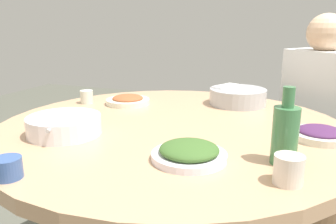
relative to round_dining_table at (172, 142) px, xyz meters
The scene contains 12 objects.
round_dining_table is the anchor object (origin of this frame).
rice_bowl 0.47m from the round_dining_table, 22.37° to the right, with size 0.26×0.26×0.08m.
soup_bowl 0.41m from the round_dining_table, 128.20° to the left, with size 0.27×0.25×0.07m.
dish_greens 0.36m from the round_dining_table, 151.36° to the right, with size 0.22×0.22×0.05m.
dish_stirfry 0.41m from the round_dining_table, 52.63° to the left, with size 0.21×0.21×0.04m.
dish_eggplant 0.53m from the round_dining_table, 86.85° to the right, with size 0.20×0.20×0.04m.
green_bottle 0.50m from the round_dining_table, 119.09° to the right, with size 0.07×0.07×0.22m.
tea_cup_near 0.55m from the round_dining_table, 70.11° to the left, with size 0.06×0.06×0.06m, color silver.
tea_cup_far 0.58m from the round_dining_table, 129.50° to the right, with size 0.07×0.07×0.07m, color silver.
tea_cup_side 0.63m from the round_dining_table, 158.90° to the left, with size 0.07×0.07×0.05m, color #385695.
stool_for_diner_left 1.02m from the round_dining_table, 36.94° to the right, with size 0.36×0.36×0.43m, color brown.
diner_left 0.90m from the round_dining_table, 36.94° to the right, with size 0.46×0.46×0.76m.
Camera 1 is at (-1.18, -0.44, 1.16)m, focal length 36.73 mm.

